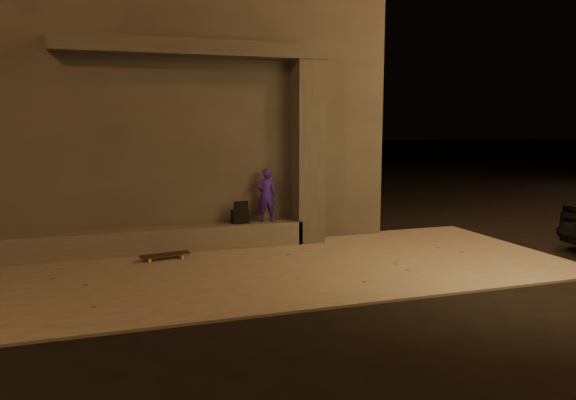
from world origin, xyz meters
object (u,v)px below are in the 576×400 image
object	(u,v)px
column	(308,153)
backpack	(240,215)
skateboarder	(266,195)
skateboard	(165,255)

from	to	relation	value
column	backpack	world-z (taller)	column
column	backpack	xyz separation A→B (m)	(-1.40, -0.00, -1.20)
column	backpack	size ratio (longest dim) A/B	8.05
column	skateboarder	world-z (taller)	column
skateboarder	skateboard	xyz separation A→B (m)	(-2.06, -0.65, -0.90)
skateboarder	skateboard	distance (m)	2.34
skateboarder	backpack	distance (m)	0.65
backpack	skateboarder	bearing A→B (deg)	-2.33
column	backpack	bearing A→B (deg)	-180.00
backpack	skateboard	world-z (taller)	backpack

